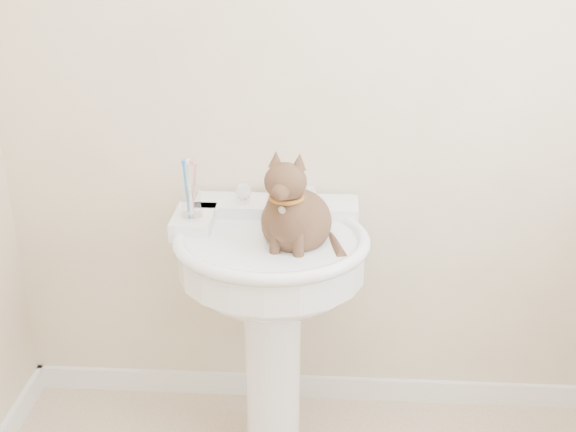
# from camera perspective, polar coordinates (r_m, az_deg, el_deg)

# --- Properties ---
(wall_back) EXTENTS (2.20, 0.00, 2.50)m
(wall_back) POSITION_cam_1_polar(r_m,az_deg,el_deg) (2.32, 3.13, 11.18)
(wall_back) COLOR beige
(wall_back) RESTS_ON ground
(baseboard_back) EXTENTS (2.20, 0.02, 0.09)m
(baseboard_back) POSITION_cam_1_polar(r_m,az_deg,el_deg) (2.83, 2.57, -13.34)
(baseboard_back) COLOR white
(baseboard_back) RESTS_ON floor
(pedestal_sink) EXTENTS (0.62, 0.60, 0.85)m
(pedestal_sink) POSITION_cam_1_polar(r_m,az_deg,el_deg) (2.26, -1.34, -5.00)
(pedestal_sink) COLOR white
(pedestal_sink) RESTS_ON floor
(faucet) EXTENTS (0.28, 0.12, 0.14)m
(faucet) POSITION_cam_1_polar(r_m,az_deg,el_deg) (2.30, -1.01, 1.73)
(faucet) COLOR silver
(faucet) RESTS_ON pedestal_sink
(soap_bar) EXTENTS (0.09, 0.06, 0.03)m
(soap_bar) POSITION_cam_1_polar(r_m,az_deg,el_deg) (2.39, -0.34, 1.91)
(soap_bar) COLOR #FF4137
(soap_bar) RESTS_ON pedestal_sink
(toothbrush_cup) EXTENTS (0.07, 0.07, 0.19)m
(toothbrush_cup) POSITION_cam_1_polar(r_m,az_deg,el_deg) (2.24, -7.68, 1.06)
(toothbrush_cup) COLOR silver
(toothbrush_cup) RESTS_ON pedestal_sink
(cat) EXTENTS (0.23, 0.29, 0.43)m
(cat) POSITION_cam_1_polar(r_m,az_deg,el_deg) (2.13, 0.55, -0.01)
(cat) COLOR brown
(cat) RESTS_ON pedestal_sink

